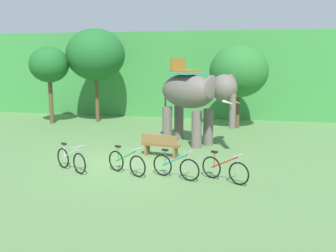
{
  "coord_description": "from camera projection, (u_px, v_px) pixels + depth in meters",
  "views": [
    {
      "loc": [
        4.12,
        -12.46,
        3.75
      ],
      "look_at": [
        1.24,
        1.0,
        1.3
      ],
      "focal_mm": 40.36,
      "sensor_mm": 36.0,
      "label": 1
    }
  ],
  "objects": [
    {
      "name": "ground_plane",
      "position": [
        128.0,
        165.0,
        13.5
      ],
      "size": [
        80.0,
        80.0,
        0.0
      ],
      "primitive_type": "plane",
      "color": "#567F47"
    },
    {
      "name": "foliage_hedge",
      "position": [
        190.0,
        73.0,
        26.79
      ],
      "size": [
        36.0,
        6.0,
        5.48
      ],
      "primitive_type": "cube",
      "color": "#3D8E42",
      "rests_on": "ground"
    },
    {
      "name": "tree_right",
      "position": [
        49.0,
        65.0,
        21.69
      ],
      "size": [
        2.24,
        2.24,
        4.46
      ],
      "color": "brown",
      "rests_on": "ground"
    },
    {
      "name": "tree_center",
      "position": [
        96.0,
        55.0,
        22.27
      ],
      "size": [
        3.46,
        3.46,
        5.52
      ],
      "color": "brown",
      "rests_on": "ground"
    },
    {
      "name": "tree_center_left",
      "position": [
        239.0,
        71.0,
        20.29
      ],
      "size": [
        3.15,
        3.15,
        4.5
      ],
      "color": "brown",
      "rests_on": "ground"
    },
    {
      "name": "elephant",
      "position": [
        193.0,
        95.0,
        16.46
      ],
      "size": [
        4.0,
        3.32,
        3.78
      ],
      "color": "#665E56",
      "rests_on": "ground"
    },
    {
      "name": "bike_white",
      "position": [
        71.0,
        160.0,
        12.78
      ],
      "size": [
        1.49,
        0.93,
        0.92
      ],
      "color": "black",
      "rests_on": "ground"
    },
    {
      "name": "bike_green",
      "position": [
        126.0,
        163.0,
        12.42
      ],
      "size": [
        1.54,
        0.86,
        0.92
      ],
      "color": "black",
      "rests_on": "ground"
    },
    {
      "name": "bike_teal",
      "position": [
        176.0,
        167.0,
        11.97
      ],
      "size": [
        1.62,
        0.73,
        0.92
      ],
      "color": "black",
      "rests_on": "ground"
    },
    {
      "name": "bike_red",
      "position": [
        225.0,
        169.0,
        11.66
      ],
      "size": [
        1.51,
        0.9,
        0.92
      ],
      "color": "black",
      "rests_on": "ground"
    },
    {
      "name": "wooden_bench",
      "position": [
        160.0,
        145.0,
        14.63
      ],
      "size": [
        1.55,
        0.68,
        0.89
      ],
      "color": "brown",
      "rests_on": "ground"
    }
  ]
}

